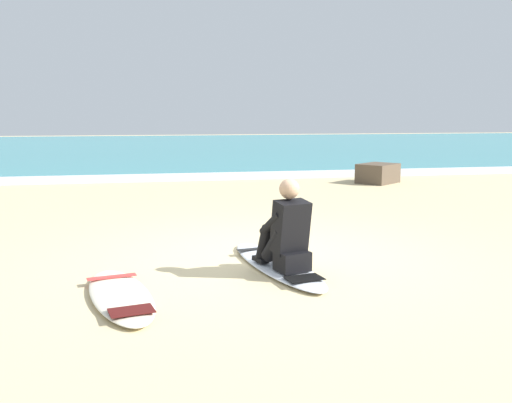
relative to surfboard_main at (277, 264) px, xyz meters
name	(u,v)px	position (x,y,z in m)	size (l,w,h in m)	color
ground_plane	(269,257)	(0.02, 0.47, -0.04)	(80.00, 80.00, 0.00)	beige
sea	(173,147)	(0.02, 22.38, 0.01)	(80.00, 28.00, 0.10)	teal
breaking_foam	(200,177)	(0.02, 8.68, 0.02)	(80.00, 0.90, 0.11)	white
surfboard_main	(277,264)	(0.00, 0.00, 0.00)	(0.88, 2.22, 0.08)	silver
surfer_seated	(286,234)	(0.03, -0.29, 0.40)	(0.52, 0.77, 0.95)	black
surfboard_spare_near	(120,295)	(-1.64, -0.74, 0.00)	(0.86, 1.81, 0.08)	#EFE5C6
shoreline_rock	(378,173)	(4.20, 6.93, 0.20)	(0.74, 0.95, 0.47)	brown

